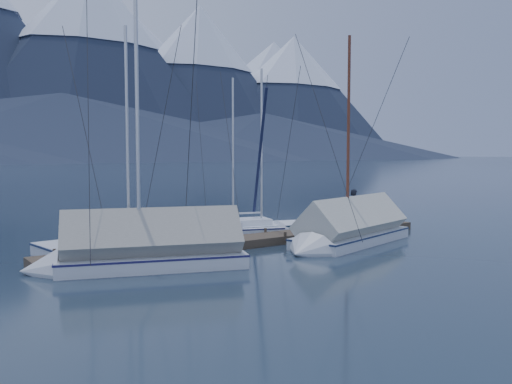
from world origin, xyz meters
TOP-DOWN VIEW (x-y plane):
  - ground at (0.00, 0.00)m, footprint 1000.00×1000.00m
  - dock at (0.00, 2.00)m, footprint 18.00×1.50m
  - mooring_posts at (-0.50, 2.00)m, footprint 15.12×1.52m
  - sailboat_open_left at (-4.13, 4.43)m, footprint 7.57×3.32m
  - sailboat_open_mid at (0.98, 4.53)m, footprint 6.24×3.64m
  - sailboat_open_right at (2.62, 4.52)m, footprint 6.74×3.43m
  - sailboat_covered_near at (2.97, -0.25)m, footprint 7.69×4.08m
  - sailboat_covered_far at (-6.04, 0.36)m, footprint 7.49×4.38m
  - person at (5.61, 1.90)m, footprint 0.60×0.75m

SIDE VIEW (x-z plane):
  - ground at x=0.00m, z-range 0.00..0.00m
  - dock at x=0.00m, z-range -0.16..0.38m
  - sailboat_open_mid at x=0.98m, z-range -3.84..4.12m
  - sailboat_open_right at x=2.62m, z-range -4.14..4.44m
  - sailboat_open_left at x=-4.13m, z-range -4.69..5.03m
  - mooring_posts at x=-0.50m, z-range 0.17..0.52m
  - sailboat_covered_near at x=2.97m, z-range -4.31..5.26m
  - sailboat_covered_far at x=-6.04m, z-range -4.55..5.53m
  - person at x=5.61m, z-range 0.34..2.11m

